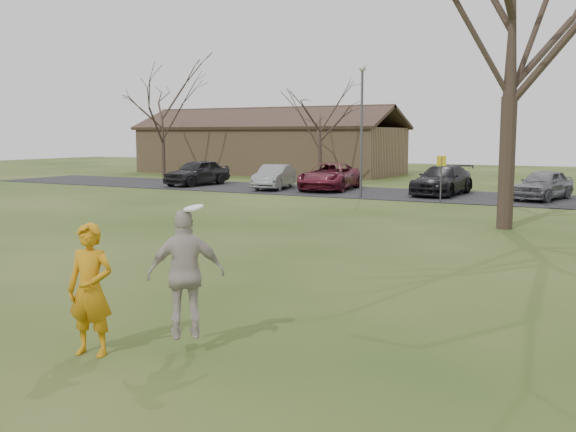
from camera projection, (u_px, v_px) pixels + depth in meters
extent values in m
plane|color=#1E380F|center=(150.00, 356.00, 8.97)|extent=(120.00, 120.00, 0.00)
cube|color=black|center=(500.00, 199.00, 30.81)|extent=(62.00, 6.50, 0.04)
imported|color=#BE7C0F|center=(91.00, 290.00, 8.95)|extent=(0.75, 0.58, 1.83)
imported|color=black|center=(197.00, 172.00, 38.62)|extent=(2.21, 4.62, 1.52)
imported|color=gray|center=(274.00, 177.00, 35.96)|extent=(2.21, 4.23, 1.33)
imported|color=maroon|center=(330.00, 176.00, 35.34)|extent=(3.05, 5.46, 1.44)
imported|color=black|center=(442.00, 180.00, 32.52)|extent=(2.30, 5.09, 1.45)
imported|color=slate|center=(543.00, 184.00, 30.05)|extent=(2.59, 4.36, 1.39)
imported|color=#B7A9A5|center=(186.00, 274.00, 8.96)|extent=(1.09, 1.00, 1.78)
cylinder|color=white|center=(194.00, 208.00, 8.79)|extent=(0.28, 0.27, 0.10)
cube|color=#8C6D4C|center=(269.00, 151.00, 51.36)|extent=(20.00, 8.00, 3.50)
cube|color=#33231C|center=(255.00, 118.00, 49.26)|extent=(20.60, 4.40, 1.78)
cube|color=#33231C|center=(282.00, 119.00, 52.85)|extent=(20.60, 4.40, 1.78)
cube|color=#38281E|center=(269.00, 109.00, 50.97)|extent=(20.60, 0.45, 0.20)
cylinder|color=#47474C|center=(361.00, 135.00, 31.08)|extent=(0.12, 0.12, 6.00)
sphere|color=beige|center=(362.00, 68.00, 30.70)|extent=(0.34, 0.34, 0.34)
cylinder|color=#47474C|center=(441.00, 180.00, 29.01)|extent=(0.06, 0.06, 2.00)
cube|color=yellow|center=(441.00, 161.00, 28.91)|extent=(0.35, 0.35, 0.45)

